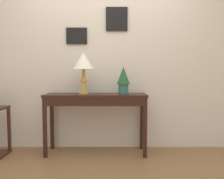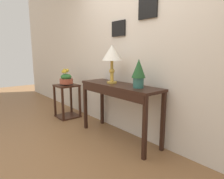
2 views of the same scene
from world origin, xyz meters
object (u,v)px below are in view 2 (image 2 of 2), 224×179
potted_plant_on_console (139,72)px  planter_bowl_wide (66,79)px  console_table (118,92)px  pedestal_stand_left (67,101)px  table_lamp (112,55)px

potted_plant_on_console → planter_bowl_wide: (-1.72, -0.13, -0.25)m
console_table → pedestal_stand_left: console_table is taller
table_lamp → pedestal_stand_left: table_lamp is taller
planter_bowl_wide → potted_plant_on_console: bearing=4.2°
table_lamp → pedestal_stand_left: bearing=-173.8°
pedestal_stand_left → table_lamp: bearing=6.2°
console_table → pedestal_stand_left: bearing=-175.6°
potted_plant_on_console → pedestal_stand_left: bearing=-175.8°
table_lamp → potted_plant_on_console: table_lamp is taller
table_lamp → planter_bowl_wide: 1.29m
potted_plant_on_console → pedestal_stand_left: (-1.72, -0.12, -0.68)m
table_lamp → console_table: bearing=-8.5°
potted_plant_on_console → pedestal_stand_left: potted_plant_on_console is taller
table_lamp → potted_plant_on_console: bearing=-0.5°
console_table → potted_plant_on_console: size_ratio=3.70×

